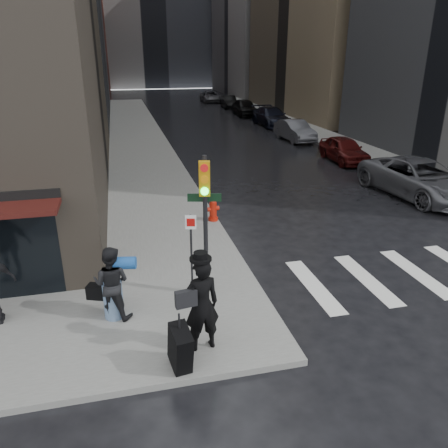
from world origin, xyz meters
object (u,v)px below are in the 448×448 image
at_px(man_overcoat, 197,312).
at_px(traffic_light, 204,209).
at_px(parked_car_4, 245,107).
at_px(man_jeans, 111,283).
at_px(parked_car_3, 271,117).
at_px(fire_hydrant, 213,211).
at_px(parked_car_1, 344,149).
at_px(parked_car_5, 229,102).
at_px(parked_car_6, 211,97).
at_px(parked_car_0, 419,178).
at_px(parked_car_2, 295,130).

relative_size(man_overcoat, traffic_light, 0.62).
xyz_separation_m(man_overcoat, parked_car_4, (11.24, 35.60, -0.28)).
height_order(man_jeans, traffic_light, traffic_light).
relative_size(parked_car_3, parked_car_4, 1.12).
bearing_deg(man_overcoat, traffic_light, -113.69).
bearing_deg(fire_hydrant, parked_car_1, 40.05).
height_order(parked_car_5, parked_car_6, parked_car_6).
height_order(parked_car_1, parked_car_6, parked_car_1).
distance_m(man_jeans, parked_car_1, 18.81).
bearing_deg(traffic_light, parked_car_1, 62.89).
distance_m(man_overcoat, parked_car_1, 19.06).
bearing_deg(parked_car_1, man_overcoat, -124.45).
height_order(parked_car_3, parked_car_5, parked_car_3).
bearing_deg(parked_car_5, man_overcoat, -102.20).
xyz_separation_m(traffic_light, parked_car_4, (10.66, 33.43, -1.66)).
distance_m(traffic_light, fire_hydrant, 5.69).
xyz_separation_m(traffic_light, parked_car_0, (10.79, 6.36, -1.66)).
height_order(traffic_light, parked_car_1, traffic_light).
height_order(man_overcoat, parked_car_5, man_overcoat).
xyz_separation_m(traffic_light, parked_car_1, (10.78, 13.12, -1.76)).
xyz_separation_m(man_jeans, parked_car_4, (12.92, 33.87, -0.23)).
xyz_separation_m(parked_car_2, parked_car_4, (0.16, 13.54, 0.09)).
bearing_deg(man_jeans, man_overcoat, 155.17).
xyz_separation_m(man_overcoat, parked_car_0, (11.37, 8.53, -0.28)).
bearing_deg(parked_car_0, parked_car_5, 84.13).
relative_size(traffic_light, parked_car_3, 0.67).
height_order(parked_car_0, parked_car_6, parked_car_0).
distance_m(parked_car_5, parked_car_6, 6.80).
height_order(man_jeans, parked_car_4, man_jeans).
distance_m(parked_car_0, parked_car_6, 40.62).
distance_m(fire_hydrant, parked_car_5, 36.26).
distance_m(parked_car_1, parked_car_5, 27.07).
xyz_separation_m(parked_car_1, parked_car_5, (-0.05, 27.07, -0.04)).
bearing_deg(traffic_light, man_jeans, -156.65).
distance_m(traffic_light, parked_car_4, 35.13).
bearing_deg(parked_car_3, man_jeans, -117.93).
bearing_deg(parked_car_0, traffic_light, -155.49).
distance_m(parked_car_0, parked_car_1, 6.77).
relative_size(parked_car_1, parked_car_4, 0.87).
distance_m(parked_car_3, parked_car_6, 20.33).
relative_size(parked_car_1, parked_car_2, 0.95).
bearing_deg(man_jeans, parked_car_5, -86.56).
xyz_separation_m(traffic_light, parked_car_3, (11.08, 26.66, -1.70)).
height_order(fire_hydrant, parked_car_1, parked_car_1).
height_order(traffic_light, fire_hydrant, traffic_light).
xyz_separation_m(parked_car_5, parked_car_6, (-0.69, 6.77, 0.00)).
relative_size(parked_car_1, parked_car_3, 0.78).
bearing_deg(man_jeans, parked_car_4, -89.72).
distance_m(man_jeans, traffic_light, 2.71).
distance_m(fire_hydrant, parked_car_4, 29.75).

